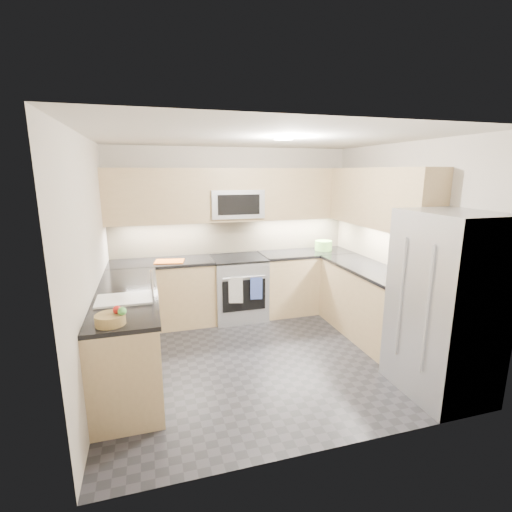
# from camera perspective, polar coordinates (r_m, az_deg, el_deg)

# --- Properties ---
(floor) EXTENTS (3.60, 3.20, 0.00)m
(floor) POSITION_cam_1_polar(r_m,az_deg,el_deg) (4.59, 1.27, -15.11)
(floor) COLOR black
(floor) RESTS_ON ground
(ceiling) EXTENTS (3.60, 3.20, 0.02)m
(ceiling) POSITION_cam_1_polar(r_m,az_deg,el_deg) (4.07, 1.46, 17.77)
(ceiling) COLOR beige
(ceiling) RESTS_ON wall_back
(wall_back) EXTENTS (3.60, 0.02, 2.50)m
(wall_back) POSITION_cam_1_polar(r_m,az_deg,el_deg) (5.67, -3.56, 3.68)
(wall_back) COLOR #BEB4A6
(wall_back) RESTS_ON floor
(wall_front) EXTENTS (3.60, 0.02, 2.50)m
(wall_front) POSITION_cam_1_polar(r_m,az_deg,el_deg) (2.73, 11.68, -6.71)
(wall_front) COLOR #BEB4A6
(wall_front) RESTS_ON floor
(wall_left) EXTENTS (0.02, 3.20, 2.50)m
(wall_left) POSITION_cam_1_polar(r_m,az_deg,el_deg) (4.00, -24.01, -1.28)
(wall_left) COLOR #BEB4A6
(wall_left) RESTS_ON floor
(wall_right) EXTENTS (0.02, 3.20, 2.50)m
(wall_right) POSITION_cam_1_polar(r_m,az_deg,el_deg) (4.99, 21.46, 1.55)
(wall_right) COLOR #BEB4A6
(wall_right) RESTS_ON floor
(base_cab_back_left) EXTENTS (1.42, 0.60, 0.90)m
(base_cab_back_left) POSITION_cam_1_polar(r_m,az_deg,el_deg) (5.43, -14.06, -5.79)
(base_cab_back_left) COLOR tan
(base_cab_back_left) RESTS_ON floor
(base_cab_back_right) EXTENTS (1.42, 0.60, 0.90)m
(base_cab_back_right) POSITION_cam_1_polar(r_m,az_deg,el_deg) (5.91, 7.59, -3.99)
(base_cab_back_right) COLOR tan
(base_cab_back_right) RESTS_ON floor
(base_cab_right) EXTENTS (0.60, 1.70, 0.90)m
(base_cab_right) POSITION_cam_1_polar(r_m,az_deg,el_deg) (5.14, 17.04, -7.05)
(base_cab_right) COLOR tan
(base_cab_right) RESTS_ON floor
(base_cab_peninsula) EXTENTS (0.60, 2.00, 0.90)m
(base_cab_peninsula) POSITION_cam_1_polar(r_m,az_deg,el_deg) (4.23, -18.90, -11.62)
(base_cab_peninsula) COLOR tan
(base_cab_peninsula) RESTS_ON floor
(countertop_back_left) EXTENTS (1.42, 0.63, 0.04)m
(countertop_back_left) POSITION_cam_1_polar(r_m,az_deg,el_deg) (5.31, -14.33, -0.97)
(countertop_back_left) COLOR black
(countertop_back_left) RESTS_ON base_cab_back_left
(countertop_back_right) EXTENTS (1.42, 0.63, 0.04)m
(countertop_back_right) POSITION_cam_1_polar(r_m,az_deg,el_deg) (5.79, 7.73, 0.46)
(countertop_back_right) COLOR black
(countertop_back_right) RESTS_ON base_cab_back_right
(countertop_right) EXTENTS (0.63, 1.70, 0.04)m
(countertop_right) POSITION_cam_1_polar(r_m,az_deg,el_deg) (5.01, 17.39, -1.98)
(countertop_right) COLOR black
(countertop_right) RESTS_ON base_cab_right
(countertop_peninsula) EXTENTS (0.63, 2.00, 0.04)m
(countertop_peninsula) POSITION_cam_1_polar(r_m,az_deg,el_deg) (4.06, -19.38, -5.55)
(countertop_peninsula) COLOR black
(countertop_peninsula) RESTS_ON base_cab_peninsula
(upper_cab_back) EXTENTS (3.60, 0.35, 0.75)m
(upper_cab_back) POSITION_cam_1_polar(r_m,az_deg,el_deg) (5.44, -3.23, 9.39)
(upper_cab_back) COLOR tan
(upper_cab_back) RESTS_ON wall_back
(upper_cab_right) EXTENTS (0.35, 1.95, 0.75)m
(upper_cab_right) POSITION_cam_1_polar(r_m,az_deg,el_deg) (5.04, 18.49, 8.49)
(upper_cab_right) COLOR tan
(upper_cab_right) RESTS_ON wall_right
(backsplash_back) EXTENTS (3.60, 0.01, 0.51)m
(backsplash_back) POSITION_cam_1_polar(r_m,az_deg,el_deg) (5.67, -3.54, 3.13)
(backsplash_back) COLOR tan
(backsplash_back) RESTS_ON wall_back
(backsplash_right) EXTENTS (0.01, 2.30, 0.51)m
(backsplash_right) POSITION_cam_1_polar(r_m,az_deg,el_deg) (5.35, 18.46, 1.90)
(backsplash_right) COLOR tan
(backsplash_right) RESTS_ON wall_right
(gas_range) EXTENTS (0.76, 0.65, 0.91)m
(gas_range) POSITION_cam_1_polar(r_m,az_deg,el_deg) (5.55, -2.70, -4.97)
(gas_range) COLOR #A1A5A9
(gas_range) RESTS_ON floor
(range_cooktop) EXTENTS (0.76, 0.65, 0.03)m
(range_cooktop) POSITION_cam_1_polar(r_m,az_deg,el_deg) (5.42, -2.75, -0.34)
(range_cooktop) COLOR black
(range_cooktop) RESTS_ON gas_range
(oven_door_glass) EXTENTS (0.62, 0.02, 0.45)m
(oven_door_glass) POSITION_cam_1_polar(r_m,az_deg,el_deg) (5.24, -1.84, -6.08)
(oven_door_glass) COLOR black
(oven_door_glass) RESTS_ON gas_range
(oven_handle) EXTENTS (0.60, 0.02, 0.02)m
(oven_handle) POSITION_cam_1_polar(r_m,az_deg,el_deg) (5.14, -1.80, -3.30)
(oven_handle) COLOR #B2B5BA
(oven_handle) RESTS_ON gas_range
(microwave) EXTENTS (0.76, 0.40, 0.40)m
(microwave) POSITION_cam_1_polar(r_m,az_deg,el_deg) (5.42, -3.15, 8.06)
(microwave) COLOR #ADB0B6
(microwave) RESTS_ON upper_cab_back
(microwave_door) EXTENTS (0.60, 0.01, 0.28)m
(microwave_door) POSITION_cam_1_polar(r_m,az_deg,el_deg) (5.22, -2.63, 7.89)
(microwave_door) COLOR black
(microwave_door) RESTS_ON microwave
(refrigerator) EXTENTS (0.70, 0.90, 1.80)m
(refrigerator) POSITION_cam_1_polar(r_m,az_deg,el_deg) (4.01, 27.06, -6.77)
(refrigerator) COLOR #A3A5AB
(refrigerator) RESTS_ON floor
(fridge_handle_left) EXTENTS (0.02, 0.02, 1.20)m
(fridge_handle_left) POSITION_cam_1_polar(r_m,az_deg,el_deg) (3.63, 24.78, -7.69)
(fridge_handle_left) COLOR #B2B5BA
(fridge_handle_left) RESTS_ON refrigerator
(fridge_handle_right) EXTENTS (0.02, 0.02, 1.20)m
(fridge_handle_right) POSITION_cam_1_polar(r_m,az_deg,el_deg) (3.89, 21.33, -6.03)
(fridge_handle_right) COLOR #B2B5BA
(fridge_handle_right) RESTS_ON refrigerator
(sink_basin) EXTENTS (0.52, 0.38, 0.16)m
(sink_basin) POSITION_cam_1_polar(r_m,az_deg,el_deg) (3.84, -19.51, -7.26)
(sink_basin) COLOR white
(sink_basin) RESTS_ON base_cab_peninsula
(faucet) EXTENTS (0.03, 0.03, 0.28)m
(faucet) POSITION_cam_1_polar(r_m,az_deg,el_deg) (3.77, -15.78, -4.17)
(faucet) COLOR silver
(faucet) RESTS_ON countertop_peninsula
(utensil_bowl) EXTENTS (0.32, 0.32, 0.15)m
(utensil_bowl) POSITION_cam_1_polar(r_m,az_deg,el_deg) (5.93, 10.34, 1.60)
(utensil_bowl) COLOR #75BD51
(utensil_bowl) RESTS_ON countertop_back_right
(cutting_board) EXTENTS (0.43, 0.34, 0.01)m
(cutting_board) POSITION_cam_1_polar(r_m,az_deg,el_deg) (5.23, -13.17, -0.82)
(cutting_board) COLOR orange
(cutting_board) RESTS_ON countertop_back_left
(fruit_basket) EXTENTS (0.29, 0.29, 0.09)m
(fruit_basket) POSITION_cam_1_polar(r_m,az_deg,el_deg) (3.26, -21.50, -9.06)
(fruit_basket) COLOR #A0834A
(fruit_basket) RESTS_ON countertop_peninsula
(fruit_apple) EXTENTS (0.07, 0.07, 0.07)m
(fruit_apple) POSITION_cam_1_polar(r_m,az_deg,el_deg) (3.25, -20.58, -7.74)
(fruit_apple) COLOR red
(fruit_apple) RESTS_ON fruit_basket
(fruit_pear) EXTENTS (0.07, 0.07, 0.07)m
(fruit_pear) POSITION_cam_1_polar(r_m,az_deg,el_deg) (3.20, -19.90, -7.99)
(fruit_pear) COLOR #57B84F
(fruit_pear) RESTS_ON fruit_basket
(dish_towel_check) EXTENTS (0.19, 0.07, 0.37)m
(dish_towel_check) POSITION_cam_1_polar(r_m,az_deg,el_deg) (5.15, -3.14, -5.29)
(dish_towel_check) COLOR silver
(dish_towel_check) RESTS_ON oven_handle
(dish_towel_blue) EXTENTS (0.17, 0.04, 0.32)m
(dish_towel_blue) POSITION_cam_1_polar(r_m,az_deg,el_deg) (5.22, 0.05, -5.01)
(dish_towel_blue) COLOR #394D9C
(dish_towel_blue) RESTS_ON oven_handle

